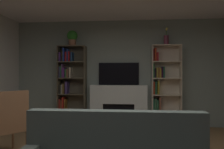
# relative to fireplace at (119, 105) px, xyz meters

# --- Properties ---
(wall_back_accent) EXTENTS (5.42, 0.06, 2.68)m
(wall_back_accent) POSITION_rel_fireplace_xyz_m (0.00, 0.13, 0.80)
(wall_back_accent) COLOR gray
(wall_back_accent) RESTS_ON ground_plane
(fireplace) EXTENTS (1.53, 0.49, 1.03)m
(fireplace) POSITION_rel_fireplace_xyz_m (0.00, 0.00, 0.00)
(fireplace) COLOR white
(fireplace) RESTS_ON ground_plane
(tv) EXTENTS (1.01, 0.06, 0.56)m
(tv) POSITION_rel_fireplace_xyz_m (0.00, 0.07, 0.78)
(tv) COLOR black
(tv) RESTS_ON fireplace
(bookshelf_left) EXTENTS (0.69, 0.34, 2.02)m
(bookshelf_left) POSITION_rel_fireplace_xyz_m (-1.26, -0.02, 0.50)
(bookshelf_left) COLOR brown
(bookshelf_left) RESTS_ON ground_plane
(bookshelf_right) EXTENTS (0.69, 0.34, 2.02)m
(bookshelf_right) POSITION_rel_fireplace_xyz_m (1.09, -0.02, 0.47)
(bookshelf_right) COLOR beige
(bookshelf_right) RESTS_ON ground_plane
(potted_plant) EXTENTS (0.26, 0.26, 0.40)m
(potted_plant) POSITION_rel_fireplace_xyz_m (-1.17, -0.05, 1.71)
(potted_plant) COLOR #AB7252
(potted_plant) RESTS_ON bookshelf_left
(vase_with_flowers) EXTENTS (0.12, 0.12, 0.43)m
(vase_with_flowers) POSITION_rel_fireplace_xyz_m (1.17, -0.05, 1.62)
(vase_with_flowers) COLOR #8A3850
(vase_with_flowers) RESTS_ON bookshelf_right
(armchair) EXTENTS (0.87, 0.88, 1.05)m
(armchair) POSITION_rel_fireplace_xyz_m (-1.67, -2.41, 0.01)
(armchair) COLOR brown
(armchair) RESTS_ON ground_plane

